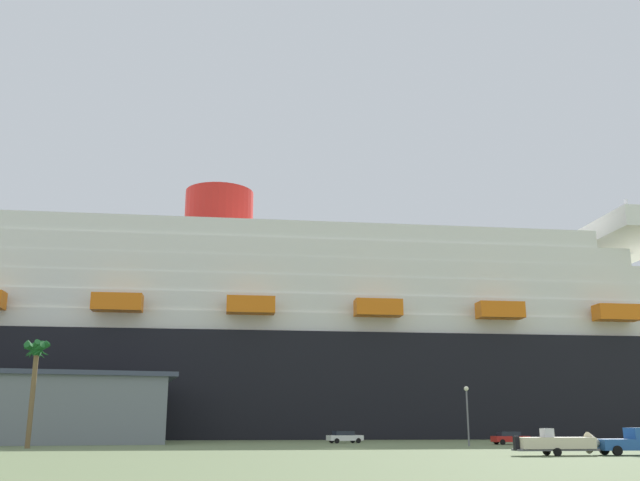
# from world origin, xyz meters

# --- Properties ---
(ground_plane) EXTENTS (600.00, 600.00, 0.00)m
(ground_plane) POSITION_xyz_m (0.00, 30.00, 0.00)
(ground_plane) COLOR #66754C
(cruise_ship) EXTENTS (226.70, 53.42, 56.87)m
(cruise_ship) POSITION_xyz_m (17.43, 59.38, 15.70)
(cruise_ship) COLOR black
(cruise_ship) RESTS_ON ground_plane
(pickup_truck) EXTENTS (5.71, 2.55, 2.20)m
(pickup_truck) POSITION_xyz_m (19.86, -20.87, 1.04)
(pickup_truck) COLOR #2659A5
(pickup_truck) RESTS_ON ground_plane
(small_boat_on_trailer) EXTENTS (8.65, 2.31, 2.15)m
(small_boat_on_trailer) POSITION_xyz_m (13.70, -20.50, 0.96)
(small_boat_on_trailer) COLOR #595960
(small_boat_on_trailer) RESTS_ON ground_plane
(palm_tree) EXTENTS (3.09, 3.11, 11.45)m
(palm_tree) POSITION_xyz_m (-32.43, 7.16, 9.37)
(palm_tree) COLOR brown
(palm_tree) RESTS_ON ground_plane
(street_lamp) EXTENTS (0.56, 0.56, 6.85)m
(street_lamp) POSITION_xyz_m (16.40, 4.99, 4.55)
(street_lamp) COLOR slate
(street_lamp) RESTS_ON ground_plane
(parked_car_red_hatchback) EXTENTS (4.59, 2.25, 1.58)m
(parked_car_red_hatchback) POSITION_xyz_m (24.17, 10.30, 0.83)
(parked_car_red_hatchback) COLOR red
(parked_car_red_hatchback) RESTS_ON ground_plane
(parked_car_white_van) EXTENTS (4.96, 2.71, 1.58)m
(parked_car_white_van) POSITION_xyz_m (5.46, 21.37, 0.84)
(parked_car_white_van) COLOR white
(parked_car_white_van) RESTS_ON ground_plane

